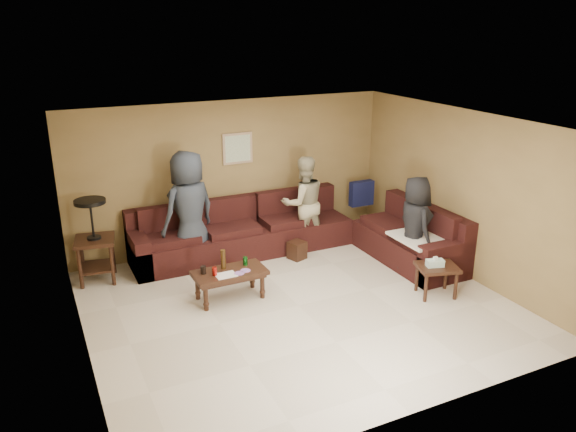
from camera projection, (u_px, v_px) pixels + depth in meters
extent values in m
plane|color=beige|center=(298.00, 306.00, 7.71)|extent=(5.50, 5.50, 0.00)
cube|color=white|center=(299.00, 128.00, 6.90)|extent=(5.50, 5.00, 0.10)
cube|color=olive|center=(232.00, 175.00, 9.43)|extent=(5.50, 0.10, 2.50)
cube|color=olive|center=(420.00, 302.00, 5.17)|extent=(5.50, 0.10, 2.50)
cube|color=olive|center=(76.00, 256.00, 6.17)|extent=(0.10, 5.00, 2.50)
cube|color=olive|center=(462.00, 193.00, 8.42)|extent=(0.10, 5.00, 2.50)
cube|color=black|center=(244.00, 241.00, 9.38)|extent=(3.70, 0.90, 0.45)
cube|color=black|center=(236.00, 209.00, 9.51)|extent=(3.70, 0.24, 0.45)
cube|color=black|center=(139.00, 253.00, 8.64)|extent=(0.24, 0.90, 0.63)
cube|color=black|center=(409.00, 248.00, 9.08)|extent=(0.90, 2.00, 0.45)
cube|color=black|center=(427.00, 219.00, 9.07)|extent=(0.24, 2.00, 0.45)
cube|color=black|center=(446.00, 263.00, 8.30)|extent=(0.90, 0.24, 0.63)
cube|color=#12163B|center=(361.00, 193.00, 10.14)|extent=(0.45, 0.14, 0.45)
cube|color=silver|center=(428.00, 236.00, 8.58)|extent=(1.00, 0.85, 0.04)
cube|color=#331B11|center=(229.00, 273.00, 7.78)|extent=(1.02, 0.52, 0.06)
cube|color=#331B11|center=(230.00, 276.00, 7.80)|extent=(0.94, 0.44, 0.05)
cylinder|color=#331B11|center=(206.00, 298.00, 7.52)|extent=(0.06, 0.06, 0.37)
cylinder|color=#331B11|center=(262.00, 286.00, 7.87)|extent=(0.06, 0.06, 0.37)
cylinder|color=#331B11|center=(198.00, 287.00, 7.83)|extent=(0.06, 0.06, 0.37)
cylinder|color=#331B11|center=(252.00, 276.00, 8.18)|extent=(0.06, 0.06, 0.37)
cylinder|color=#AD1913|center=(215.00, 271.00, 7.62)|extent=(0.07, 0.07, 0.12)
cylinder|color=#12671C|center=(245.00, 261.00, 7.94)|extent=(0.07, 0.07, 0.12)
cylinder|color=#32200B|center=(223.00, 259.00, 7.80)|extent=(0.07, 0.07, 0.28)
cylinder|color=black|center=(203.00, 270.00, 7.67)|extent=(0.08, 0.08, 0.11)
cube|color=silver|center=(226.00, 275.00, 7.64)|extent=(0.28, 0.22, 0.00)
cylinder|color=#DE4E8A|center=(239.00, 273.00, 7.69)|extent=(0.14, 0.14, 0.01)
cylinder|color=#DE4E8A|center=(245.00, 270.00, 7.78)|extent=(0.14, 0.14, 0.01)
cube|color=#331B11|center=(94.00, 240.00, 8.25)|extent=(0.65, 0.65, 0.06)
cube|color=#331B11|center=(98.00, 267.00, 8.39)|extent=(0.57, 0.57, 0.03)
cylinder|color=#331B11|center=(80.00, 268.00, 8.09)|extent=(0.06, 0.06, 0.65)
cylinder|color=#331B11|center=(112.00, 265.00, 8.20)|extent=(0.06, 0.06, 0.65)
cylinder|color=#331B11|center=(82.00, 256.00, 8.50)|extent=(0.06, 0.06, 0.65)
cylinder|color=#331B11|center=(113.00, 253.00, 8.61)|extent=(0.06, 0.06, 0.65)
cylinder|color=black|center=(94.00, 238.00, 8.23)|extent=(0.20, 0.20, 0.03)
cylinder|color=black|center=(92.00, 219.00, 8.14)|extent=(0.03, 0.03, 0.54)
cylinder|color=black|center=(90.00, 202.00, 8.05)|extent=(0.45, 0.45, 0.06)
cube|color=#331B11|center=(437.00, 267.00, 7.87)|extent=(0.65, 0.59, 0.05)
cylinder|color=#331B11|center=(426.00, 288.00, 7.75)|extent=(0.05, 0.05, 0.43)
cylinder|color=#331B11|center=(456.00, 285.00, 7.81)|extent=(0.05, 0.05, 0.43)
cylinder|color=#331B11|center=(417.00, 277.00, 8.07)|extent=(0.05, 0.05, 0.43)
cylinder|color=#331B11|center=(446.00, 275.00, 8.13)|extent=(0.05, 0.05, 0.43)
cube|color=silver|center=(435.00, 263.00, 7.82)|extent=(0.26, 0.18, 0.10)
cube|color=silver|center=(435.00, 258.00, 7.80)|extent=(0.06, 0.04, 0.05)
cube|color=#331B11|center=(297.00, 250.00, 9.19)|extent=(0.31, 0.31, 0.29)
cube|color=#A28465|center=(237.00, 148.00, 9.30)|extent=(0.52, 0.03, 0.52)
cube|color=beige|center=(238.00, 149.00, 9.29)|extent=(0.44, 0.01, 0.44)
imported|color=#282F38|center=(189.00, 211.00, 8.64)|extent=(1.07, 0.88, 1.87)
imported|color=tan|center=(303.00, 203.00, 9.43)|extent=(0.83, 0.67, 1.60)
imported|color=black|center=(415.00, 225.00, 8.51)|extent=(0.58, 0.81, 1.53)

